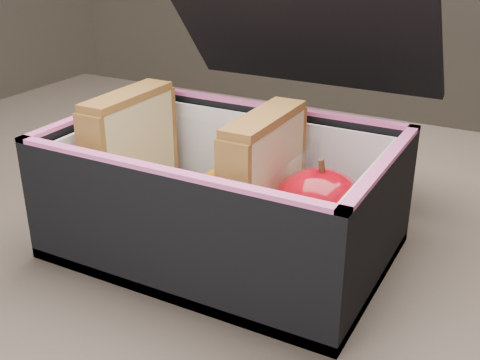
% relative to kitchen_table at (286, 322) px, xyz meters
% --- Properties ---
extents(kitchen_table, '(1.20, 0.80, 0.75)m').
position_rel_kitchen_table_xyz_m(kitchen_table, '(0.00, 0.00, 0.00)').
color(kitchen_table, brown).
rests_on(kitchen_table, ground).
extents(lunch_bag, '(0.28, 0.30, 0.24)m').
position_rel_kitchen_table_xyz_m(lunch_bag, '(-0.05, -0.03, 0.15)').
color(lunch_bag, black).
rests_on(lunch_bag, kitchen_table).
extents(plastic_tub, '(0.18, 0.13, 0.08)m').
position_rel_kitchen_table_xyz_m(plastic_tub, '(-0.08, -0.03, 0.14)').
color(plastic_tub, white).
rests_on(plastic_tub, lunch_bag).
extents(sandwich_left, '(0.03, 0.10, 0.11)m').
position_rel_kitchen_table_xyz_m(sandwich_left, '(-0.15, -0.03, 0.16)').
color(sandwich_left, '#DAC385').
rests_on(sandwich_left, plastic_tub).
extents(sandwich_right, '(0.03, 0.10, 0.11)m').
position_rel_kitchen_table_xyz_m(sandwich_right, '(-0.01, -0.03, 0.16)').
color(sandwich_right, '#DAC385').
rests_on(sandwich_right, plastic_tub).
extents(carrot_sticks, '(0.05, 0.12, 0.03)m').
position_rel_kitchen_table_xyz_m(carrot_sticks, '(-0.08, -0.04, 0.12)').
color(carrot_sticks, '#D86200').
rests_on(carrot_sticks, plastic_tub).
extents(paper_napkin, '(0.08, 0.08, 0.01)m').
position_rel_kitchen_table_xyz_m(paper_napkin, '(0.04, -0.04, 0.11)').
color(paper_napkin, white).
rests_on(paper_napkin, lunch_bag).
extents(red_apple, '(0.10, 0.10, 0.08)m').
position_rel_kitchen_table_xyz_m(red_apple, '(0.04, -0.04, 0.15)').
color(red_apple, maroon).
rests_on(red_apple, paper_napkin).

